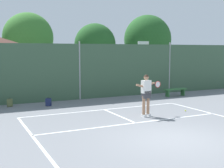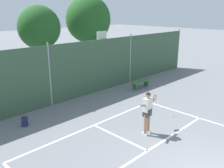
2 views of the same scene
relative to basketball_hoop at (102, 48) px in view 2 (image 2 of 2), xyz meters
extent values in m
cube|color=white|center=(-5.61, -5.50, -2.31)|extent=(8.20, 0.10, 0.01)
cube|color=white|center=(-5.61, -8.53, -2.31)|extent=(8.20, 0.10, 0.01)
cube|color=white|center=(-5.61, -7.04, -2.31)|extent=(0.10, 2.97, 0.01)
cube|color=#38563D|center=(-5.61, -2.00, -0.67)|extent=(26.00, 0.05, 3.28)
cylinder|color=#99999E|center=(-5.61, -2.00, -0.59)|extent=(0.09, 0.09, 3.43)
cylinder|color=#99999E|center=(0.89, -2.00, -0.59)|extent=(0.09, 0.09, 3.43)
cylinder|color=#99999E|center=(7.39, -2.00, -0.59)|extent=(0.09, 0.09, 3.43)
cylinder|color=#284CB2|center=(0.00, 0.06, -0.79)|extent=(0.12, 0.12, 3.05)
cube|color=white|center=(0.00, -0.04, 0.94)|extent=(0.90, 0.06, 0.60)
torus|color=#D85919|center=(0.00, -0.31, 0.72)|extent=(0.48, 0.48, 0.02)
cylinder|color=brown|center=(-0.42, 7.98, -1.43)|extent=(0.36, 0.36, 1.76)
ellipsoid|color=#235623|center=(-0.42, 7.98, 1.15)|extent=(4.00, 3.60, 4.00)
cylinder|color=brown|center=(5.50, 7.98, -1.36)|extent=(0.36, 0.36, 1.89)
ellipsoid|color=#235623|center=(5.50, 7.98, 1.71)|extent=(5.02, 4.52, 5.02)
cube|color=silver|center=(-4.71, -7.70, -2.26)|extent=(0.15, 0.27, 0.10)
cube|color=silver|center=(-4.47, -7.67, -2.26)|extent=(0.15, 0.27, 0.10)
cylinder|color=#A37556|center=(-4.71, -7.70, -1.80)|extent=(0.13, 0.13, 0.82)
cylinder|color=#A37556|center=(-4.47, -7.67, -1.80)|extent=(0.13, 0.13, 0.82)
cube|color=#38383D|center=(-4.59, -7.68, -1.33)|extent=(0.38, 0.28, 0.32)
cube|color=silver|center=(-4.59, -7.68, -0.99)|extent=(0.42, 0.28, 0.56)
sphere|color=#A37556|center=(-4.59, -7.68, -0.58)|extent=(0.22, 0.22, 0.22)
sphere|color=black|center=(-4.59, -7.68, -0.56)|extent=(0.21, 0.21, 0.21)
cylinder|color=#A37556|center=(-4.40, -7.64, -0.89)|extent=(0.56, 0.15, 0.17)
cylinder|color=#A37556|center=(-4.87, -7.71, -0.94)|extent=(0.51, 0.14, 0.22)
cylinder|color=black|center=(-4.20, -7.59, -0.94)|extent=(0.30, 0.07, 0.04)
torus|color=red|center=(-3.86, -7.50, -0.94)|extent=(0.30, 0.06, 0.30)
cylinder|color=silver|center=(-3.86, -7.50, -0.94)|extent=(0.26, 0.03, 0.26)
sphere|color=#CCE033|center=(-2.28, -7.56, -2.28)|extent=(0.07, 0.07, 0.07)
cube|color=navy|center=(-7.83, -3.31, -2.11)|extent=(0.33, 0.29, 0.40)
cube|color=navy|center=(-7.89, -3.42, -2.19)|extent=(0.23, 0.16, 0.18)
torus|color=black|center=(-7.83, -3.31, -1.89)|extent=(0.08, 0.05, 0.09)
cube|color=#336B38|center=(0.25, -3.51, -1.86)|extent=(1.60, 0.36, 0.06)
cube|color=#336B38|center=(-0.35, -3.51, -2.09)|extent=(0.08, 0.32, 0.45)
cube|color=#336B38|center=(0.85, -3.51, -2.09)|extent=(0.08, 0.32, 0.45)
camera|label=1|loc=(-11.63, -18.72, 0.60)|focal=48.12mm
camera|label=2|loc=(-12.29, -13.29, 2.71)|focal=39.78mm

